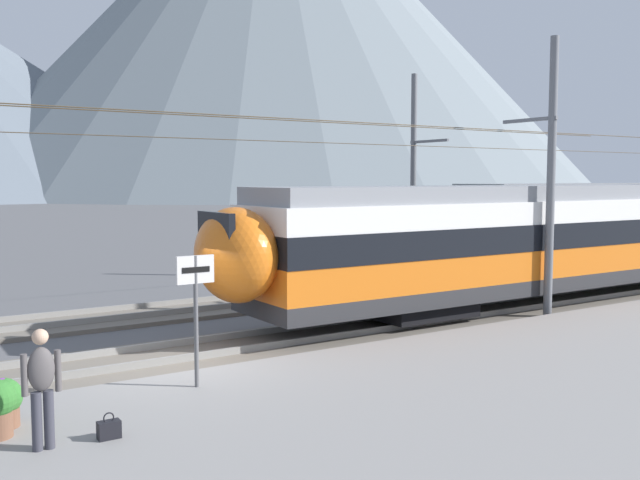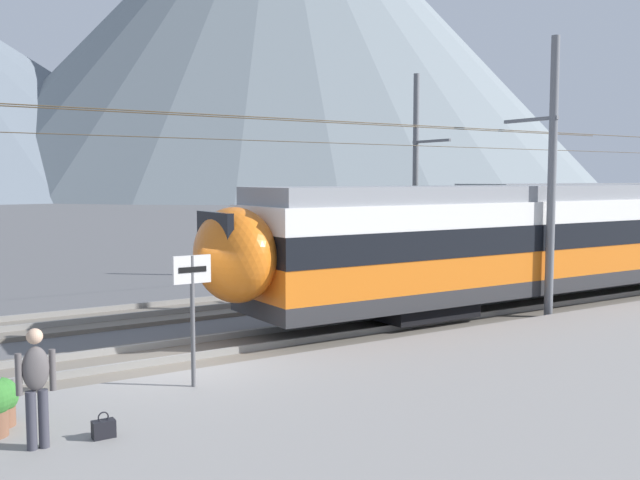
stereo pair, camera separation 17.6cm
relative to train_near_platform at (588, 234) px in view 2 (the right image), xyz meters
name	(u,v)px [view 2 (the right image)]	position (x,y,z in m)	size (l,w,h in m)	color
ground_plane	(177,377)	(-14.92, -1.41, -2.23)	(400.00, 400.00, 0.00)	#565659
platform_slab	(290,439)	(-14.92, -6.03, -2.06)	(120.00, 7.79, 0.33)	gray
track_near	(154,359)	(-14.92, 0.00, -2.16)	(120.00, 3.00, 0.28)	#6B6359
track_far	(92,320)	(-14.92, 5.24, -2.16)	(120.00, 3.00, 0.28)	#6B6359
train_near_platform	(588,234)	(0.00, 0.00, 0.00)	(27.38, 2.90, 4.27)	#2D2D30
catenary_mast_mid	(549,176)	(-3.88, -1.53, 1.91)	(42.46, 1.94, 8.00)	slate
catenary_mast_far_side	(418,175)	(-1.51, 6.95, 2.00)	(42.46, 2.13, 8.22)	slate
platform_sign	(192,291)	(-15.30, -3.22, -0.16)	(0.70, 0.08, 2.37)	#59595B
passenger_walking	(36,382)	(-18.26, -4.83, -0.95)	(0.53, 0.22, 1.69)	#383842
handbag_beside_passenger	(104,429)	(-17.38, -4.91, -1.76)	(0.32, 0.18, 0.39)	black
mountain_right_ridge	(278,22)	(73.68, 153.51, 43.38)	(167.43, 167.43, 91.21)	slate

